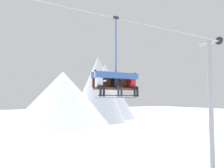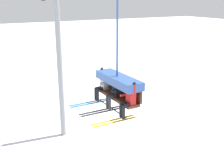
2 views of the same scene
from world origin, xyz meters
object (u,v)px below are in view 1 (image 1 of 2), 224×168
chairlift_chair (115,78)px  skier_white (100,83)px  lift_tower_far (211,102)px  skier_black (118,84)px  skier_red (133,85)px

chairlift_chair → skier_white: (-0.97, -0.21, -0.31)m
lift_tower_far → skier_black: (-8.64, -0.93, 0.95)m
lift_tower_far → skier_red: lift_tower_far is taller
skier_black → skier_red: skier_red is taller
skier_black → skier_white: bearing=179.6°
skier_white → skier_black: skier_white is taller
lift_tower_far → skier_black: lift_tower_far is taller
skier_black → skier_red: bearing=0.4°
skier_white → chairlift_chair: bearing=12.4°
lift_tower_far → skier_white: bearing=-174.5°
skier_white → skier_black: 0.97m
lift_tower_far → chairlift_chair: (-8.64, -0.71, 1.27)m
skier_black → skier_red: (0.97, 0.01, 0.02)m
lift_tower_far → skier_black: 8.74m
skier_black → skier_red: 0.97m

